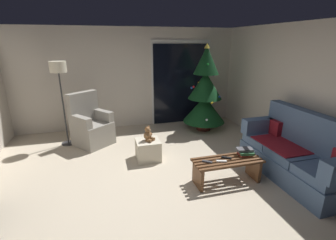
# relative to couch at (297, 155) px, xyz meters

# --- Properties ---
(ground_plane) EXTENTS (7.00, 7.00, 0.00)m
(ground_plane) POSITION_rel_couch_xyz_m (-2.32, 0.28, -0.40)
(ground_plane) COLOR beige
(wall_back) EXTENTS (5.72, 0.12, 2.50)m
(wall_back) POSITION_rel_couch_xyz_m (-2.32, 3.34, 0.85)
(wall_back) COLOR beige
(wall_back) RESTS_ON ground
(wall_right) EXTENTS (0.12, 6.00, 2.50)m
(wall_right) POSITION_rel_couch_xyz_m (0.54, 0.28, 0.85)
(wall_right) COLOR beige
(wall_right) RESTS_ON ground
(patio_door_frame) EXTENTS (1.60, 0.02, 2.20)m
(patio_door_frame) POSITION_rel_couch_xyz_m (-0.94, 3.26, 0.70)
(patio_door_frame) COLOR silver
(patio_door_frame) RESTS_ON ground
(patio_door_glass) EXTENTS (1.50, 0.02, 2.10)m
(patio_door_glass) POSITION_rel_couch_xyz_m (-0.94, 3.25, 0.65)
(patio_door_glass) COLOR black
(patio_door_glass) RESTS_ON ground
(couch) EXTENTS (0.81, 1.95, 1.08)m
(couch) POSITION_rel_couch_xyz_m (0.00, 0.00, 0.00)
(couch) COLOR slate
(couch) RESTS_ON ground
(coffee_table) EXTENTS (1.10, 0.40, 0.40)m
(coffee_table) POSITION_rel_couch_xyz_m (-1.17, 0.14, -0.13)
(coffee_table) COLOR brown
(coffee_table) RESTS_ON ground
(remote_graphite) EXTENTS (0.15, 0.13, 0.02)m
(remote_graphite) POSITION_rel_couch_xyz_m (-1.52, 0.14, 0.01)
(remote_graphite) COLOR #333338
(remote_graphite) RESTS_ON coffee_table
(remote_white) EXTENTS (0.16, 0.09, 0.02)m
(remote_white) POSITION_rel_couch_xyz_m (-1.30, 0.10, 0.01)
(remote_white) COLOR silver
(remote_white) RESTS_ON coffee_table
(remote_black) EXTENTS (0.15, 0.12, 0.02)m
(remote_black) POSITION_rel_couch_xyz_m (-1.17, 0.19, 0.01)
(remote_black) COLOR black
(remote_black) RESTS_ON coffee_table
(book_stack) EXTENTS (0.28, 0.23, 0.11)m
(book_stack) POSITION_rel_couch_xyz_m (-0.82, 0.21, 0.06)
(book_stack) COLOR #A32D28
(book_stack) RESTS_ON coffee_table
(cell_phone) EXTENTS (0.10, 0.16, 0.01)m
(cell_phone) POSITION_rel_couch_xyz_m (-0.82, 0.21, 0.12)
(cell_phone) COLOR black
(cell_phone) RESTS_ON book_stack
(christmas_tree) EXTENTS (1.04, 1.04, 2.12)m
(christmas_tree) POSITION_rel_couch_xyz_m (-0.57, 2.49, 0.54)
(christmas_tree) COLOR #4C1E19
(christmas_tree) RESTS_ON ground
(armchair) EXTENTS (0.96, 0.96, 1.13)m
(armchair) POSITION_rel_couch_xyz_m (-3.29, 2.30, 0.00)
(armchair) COLOR gray
(armchair) RESTS_ON ground
(floor_lamp) EXTENTS (0.32, 0.32, 1.78)m
(floor_lamp) POSITION_rel_couch_xyz_m (-3.81, 2.42, 1.11)
(floor_lamp) COLOR #2D2D30
(floor_lamp) RESTS_ON ground
(ottoman) EXTENTS (0.44, 0.44, 0.39)m
(ottoman) POSITION_rel_couch_xyz_m (-2.24, 1.24, -0.21)
(ottoman) COLOR beige
(ottoman) RESTS_ON ground
(teddy_bear_chestnut) EXTENTS (0.21, 0.21, 0.29)m
(teddy_bear_chestnut) POSITION_rel_couch_xyz_m (-2.23, 1.23, 0.11)
(teddy_bear_chestnut) COLOR brown
(teddy_bear_chestnut) RESTS_ON ottoman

